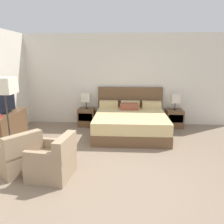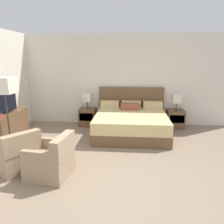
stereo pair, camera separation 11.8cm
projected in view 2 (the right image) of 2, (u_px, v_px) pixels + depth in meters
name	position (u px, v px, depth m)	size (l,w,h in m)	color
ground_plane	(109.00, 184.00, 3.59)	(10.51, 10.51, 0.00)	#84705B
wall_back	(120.00, 80.00, 6.68)	(6.96, 0.06, 2.74)	silver
bed	(131.00, 122.00, 5.94)	(1.97, 1.97, 1.17)	brown
nightstand_left	(88.00, 117.00, 6.71)	(0.49, 0.47, 0.53)	brown
nightstand_right	(175.00, 119.00, 6.49)	(0.49, 0.47, 0.53)	brown
table_lamp_left	(87.00, 98.00, 6.57)	(0.24, 0.24, 0.47)	#332D28
table_lamp_right	(177.00, 99.00, 6.35)	(0.24, 0.24, 0.47)	#332D28
dresser	(8.00, 127.00, 5.29)	(0.48, 1.26, 0.76)	brown
tv	(5.00, 102.00, 5.16)	(0.18, 0.91, 0.50)	black
armchair_by_window	(17.00, 155.00, 4.01)	(0.96, 0.96, 0.76)	#9E8466
armchair_companion	(52.00, 161.00, 3.78)	(0.77, 0.76, 0.76)	#9E8466
floor_lamp	(5.00, 89.00, 4.23)	(0.39, 0.39, 1.66)	#332D28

